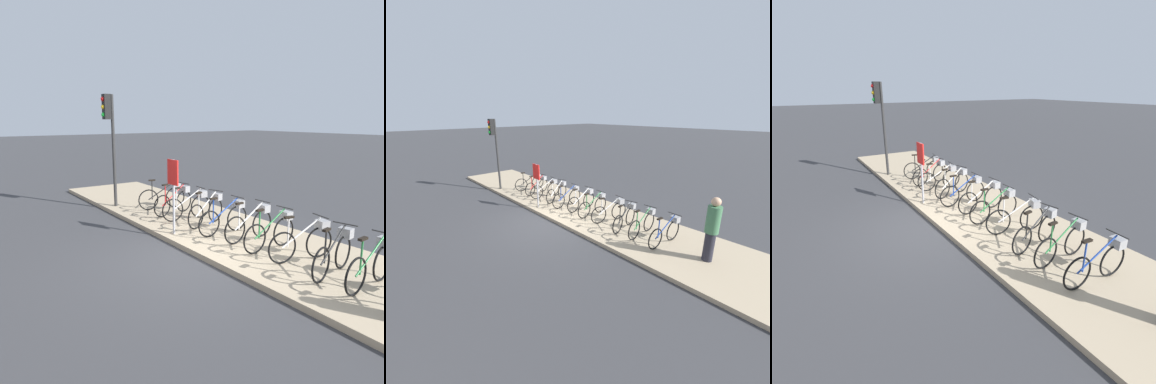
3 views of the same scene
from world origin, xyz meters
TOP-DOWN VIEW (x-y plane):
  - ground_plane at (0.00, 0.00)m, footprint 120.00×120.00m
  - sidewalk at (0.00, 1.51)m, footprint 17.51×3.01m
  - parked_bicycle_0 at (-3.77, 1.47)m, footprint 0.46×1.50m
  - parked_bicycle_1 at (-3.02, 1.39)m, footprint 0.50×1.49m
  - parked_bicycle_2 at (-2.27, 1.38)m, footprint 0.46×1.52m
  - parked_bicycle_3 at (-1.57, 1.47)m, footprint 0.59×1.46m
  - parked_bicycle_4 at (-0.71, 1.38)m, footprint 0.46×1.52m
  - parked_bicycle_5 at (0.00, 1.53)m, footprint 0.46×1.52m
  - parked_bicycle_6 at (0.72, 1.46)m, footprint 0.46×1.52m
  - parked_bicycle_7 at (1.54, 1.50)m, footprint 0.52×1.49m
  - parked_bicycle_8 at (2.28, 1.39)m, footprint 0.46×1.50m
  - parked_bicycle_9 at (2.95, 1.44)m, footprint 0.46×1.52m
  - traffic_light at (-4.95, 0.24)m, footprint 0.24×0.40m
  - sign_post at (-1.40, 0.29)m, footprint 0.44×0.07m

SIDE VIEW (x-z plane):
  - ground_plane at x=0.00m, z-range 0.00..0.00m
  - sidewalk at x=0.00m, z-range 0.00..0.12m
  - parked_bicycle_0 at x=-3.77m, z-range 0.07..1.01m
  - parked_bicycle_1 at x=-3.02m, z-range 0.07..1.01m
  - parked_bicycle_2 at x=-2.27m, z-range 0.07..1.01m
  - parked_bicycle_3 at x=-1.57m, z-range 0.07..1.01m
  - parked_bicycle_4 at x=-0.71m, z-range 0.07..1.01m
  - parked_bicycle_5 at x=0.00m, z-range 0.07..1.01m
  - parked_bicycle_6 at x=0.72m, z-range 0.07..1.01m
  - parked_bicycle_7 at x=1.54m, z-range 0.07..1.01m
  - parked_bicycle_8 at x=2.28m, z-range 0.07..1.01m
  - parked_bicycle_9 at x=2.95m, z-range 0.07..1.01m
  - sign_post at x=-1.40m, z-range 0.45..2.26m
  - traffic_light at x=-4.95m, z-range 0.88..4.36m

